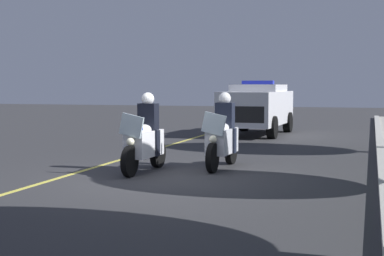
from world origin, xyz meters
name	(u,v)px	position (x,y,z in m)	size (l,w,h in m)	color
ground_plane	(166,179)	(0.00, 0.00, 0.00)	(80.00, 80.00, 0.00)	#333335
lane_stripe_center	(71,174)	(0.00, -2.11, 0.00)	(48.00, 0.12, 0.01)	#E0D14C
police_motorcycle_lead_left	(145,140)	(-0.80, -0.76, 0.70)	(2.14, 0.59, 1.72)	black
police_motorcycle_lead_right	(222,137)	(-1.85, 0.71, 0.70)	(2.14, 0.59, 1.72)	black
police_suv	(257,107)	(-11.06, -0.24, 1.07)	(4.97, 2.23, 2.05)	silver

